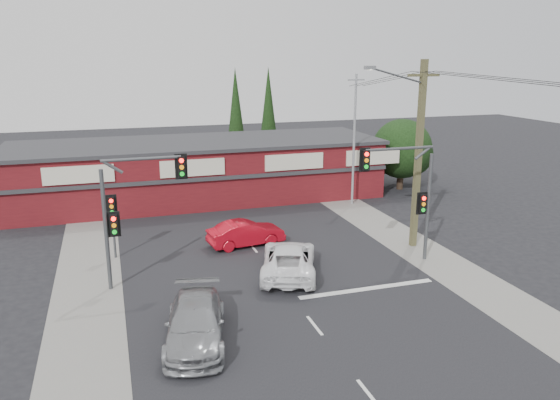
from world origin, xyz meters
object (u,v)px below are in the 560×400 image
object	(u,v)px
white_suv	(289,259)
red_sedan	(246,233)
silver_suv	(195,323)
utility_pole	(417,149)
shop_building	(198,170)

from	to	relation	value
white_suv	red_sedan	distance (m)	4.70
white_suv	silver_suv	bearing A→B (deg)	63.70
white_suv	red_sedan	xyz separation A→B (m)	(-0.94, 4.61, -0.05)
red_sedan	silver_suv	bearing A→B (deg)	147.66
white_suv	utility_pole	distance (m)	9.14
red_sedan	shop_building	xyz separation A→B (m)	(-0.74, 11.13, 1.44)
utility_pole	shop_building	bearing A→B (deg)	123.76
red_sedan	shop_building	world-z (taller)	shop_building
white_suv	utility_pole	size ratio (longest dim) A/B	0.54
white_suv	utility_pole	xyz separation A→B (m)	(7.67, 1.74, 4.65)
silver_suv	utility_pole	distance (m)	15.36
shop_building	utility_pole	world-z (taller)	utility_pole
silver_suv	shop_building	bearing A→B (deg)	91.69
red_sedan	utility_pole	distance (m)	10.22
shop_building	white_suv	bearing A→B (deg)	-83.88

